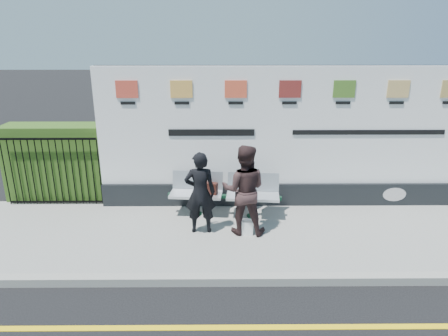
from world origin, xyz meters
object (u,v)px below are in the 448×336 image
woman_right (244,190)px  woman_left (200,193)px  billboard (286,147)px  bench (224,205)px

woman_right → woman_left: bearing=4.5°
billboard → woman_right: billboard is taller
bench → woman_left: size_ratio=1.41×
bench → woman_right: 1.03m
billboard → woman_left: (-1.79, -1.31, -0.51)m
bench → woman_left: woman_left is taller
woman_left → billboard: bearing=-146.2°
bench → woman_left: (-0.46, -0.70, 0.55)m
billboard → woman_right: (-0.98, -1.34, -0.44)m
bench → woman_right: woman_right is taller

